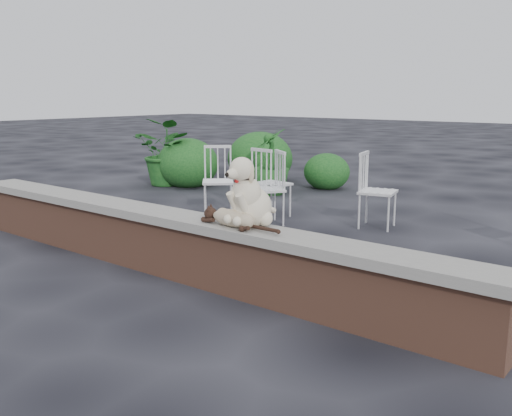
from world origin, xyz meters
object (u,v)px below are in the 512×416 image
Objects in this scene: potted_plant_a at (167,152)px; chair_b at (266,188)px; chair_c at (272,183)px; dog at (253,190)px; chair_a at (218,180)px; cat at (234,217)px; potted_plant_b at (271,162)px; chair_e at (378,190)px.

chair_b is at bearing -22.53° from potted_plant_a.
chair_c is at bearing 153.04° from chair_b.
chair_c is 0.45m from chair_b.
chair_a is at bearing 144.51° from dog.
cat is 3.07m from chair_c.
dog is 4.74m from potted_plant_b.
chair_b and chair_e have the same top height.
potted_plant_a is at bearing 149.49° from cat.
potted_plant_a reaches higher than chair_a.
chair_a is 2.72m from potted_plant_a.
dog is at bearing -19.28° from chair_b.
potted_plant_a reaches higher than potted_plant_b.
chair_a is (-0.70, -0.31, 0.00)m from chair_c.
dog is at bearing 132.05° from chair_c.
potted_plant_a is at bearing 151.13° from dog.
chair_c is 1.75m from potted_plant_b.
dog is 0.62× the size of chair_e.
potted_plant_b is at bearing 160.98° from chair_b.
dog is 2.57m from chair_b.
chair_e is at bearing 66.20° from chair_b.
dog is 0.48× the size of potted_plant_a.
chair_a is (-2.36, 2.16, -0.40)m from dog.
potted_plant_a is 2.07m from potted_plant_b.
potted_plant_a is (-4.76, 3.44, -0.26)m from dog.
potted_plant_b is at bearing 11.72° from potted_plant_a.
chair_e is at bearing 102.18° from dog.
dog is 5.88m from potted_plant_a.
potted_plant_a reaches higher than chair_e.
dog is at bearing -35.87° from potted_plant_a.
cat is at bearing 129.23° from chair_c.
dog is at bearing 172.03° from chair_e.
potted_plant_a is 1.12× the size of potted_plant_b.
potted_plant_b is at bearing 132.27° from dog.
potted_plant_a is at bearing -168.28° from potted_plant_b.
dog reaches higher than potted_plant_b.
dog is 0.62× the size of chair_a.
chair_b is (0.21, -0.40, 0.00)m from chair_c.
chair_a is at bearing 93.30° from chair_e.
dog is 3.01m from chair_c.
potted_plant_a is (-2.40, 1.28, 0.14)m from chair_a.
chair_c is at bearing -18.63° from chair_a.
cat is 5.90m from potted_plant_a.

